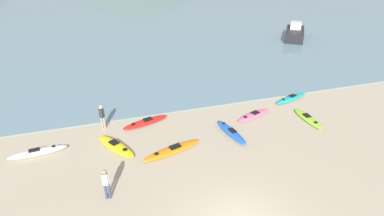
{
  "coord_description": "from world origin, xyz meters",
  "views": [
    {
      "loc": [
        -4.28,
        -7.14,
        9.9
      ],
      "look_at": [
        0.97,
        9.84,
        0.5
      ],
      "focal_mm": 28.0,
      "sensor_mm": 36.0,
      "label": 1
    }
  ],
  "objects_px": {
    "kayak_on_sand_0": "(308,118)",
    "kayak_on_sand_1": "(116,146)",
    "kayak_on_sand_7": "(231,132)",
    "person_near_foreground": "(106,182)",
    "kayak_on_sand_2": "(172,150)",
    "person_near_waterline": "(102,116)",
    "kayak_on_sand_4": "(38,152)",
    "kayak_on_sand_6": "(291,98)",
    "moored_boat_1": "(295,33)",
    "kayak_on_sand_5": "(254,115)",
    "kayak_on_sand_3": "(146,122)"
  },
  "relations": [
    {
      "from": "kayak_on_sand_6",
      "to": "kayak_on_sand_7",
      "type": "bearing_deg",
      "value": -153.98
    },
    {
      "from": "kayak_on_sand_3",
      "to": "kayak_on_sand_6",
      "type": "xyz_separation_m",
      "value": [
        10.89,
        0.25,
        0.01
      ]
    },
    {
      "from": "kayak_on_sand_1",
      "to": "moored_boat_1",
      "type": "bearing_deg",
      "value": 36.76
    },
    {
      "from": "kayak_on_sand_1",
      "to": "kayak_on_sand_5",
      "type": "bearing_deg",
      "value": 6.2
    },
    {
      "from": "kayak_on_sand_4",
      "to": "kayak_on_sand_7",
      "type": "xyz_separation_m",
      "value": [
        10.87,
        -1.24,
        0.01
      ]
    },
    {
      "from": "kayak_on_sand_4",
      "to": "kayak_on_sand_6",
      "type": "distance_m",
      "value": 17.14
    },
    {
      "from": "kayak_on_sand_6",
      "to": "kayak_on_sand_4",
      "type": "bearing_deg",
      "value": -174.03
    },
    {
      "from": "kayak_on_sand_6",
      "to": "kayak_on_sand_2",
      "type": "bearing_deg",
      "value": -159.55
    },
    {
      "from": "moored_boat_1",
      "to": "person_near_foreground",
      "type": "bearing_deg",
      "value": -138.44
    },
    {
      "from": "kayak_on_sand_6",
      "to": "kayak_on_sand_7",
      "type": "xyz_separation_m",
      "value": [
        -6.18,
        -3.02,
        0.03
      ]
    },
    {
      "from": "kayak_on_sand_0",
      "to": "kayak_on_sand_2",
      "type": "relative_size",
      "value": 0.78
    },
    {
      "from": "person_near_waterline",
      "to": "moored_boat_1",
      "type": "xyz_separation_m",
      "value": [
        23.79,
        14.98,
        -0.2
      ]
    },
    {
      "from": "kayak_on_sand_7",
      "to": "person_near_foreground",
      "type": "bearing_deg",
      "value": -156.41
    },
    {
      "from": "person_near_foreground",
      "to": "kayak_on_sand_5",
      "type": "bearing_deg",
      "value": 26.2
    },
    {
      "from": "kayak_on_sand_6",
      "to": "person_near_foreground",
      "type": "height_order",
      "value": "person_near_foreground"
    },
    {
      "from": "kayak_on_sand_1",
      "to": "person_near_waterline",
      "type": "bearing_deg",
      "value": 103.26
    },
    {
      "from": "kayak_on_sand_0",
      "to": "kayak_on_sand_4",
      "type": "height_order",
      "value": "kayak_on_sand_4"
    },
    {
      "from": "person_near_waterline",
      "to": "person_near_foreground",
      "type": "bearing_deg",
      "value": -90.68
    },
    {
      "from": "kayak_on_sand_2",
      "to": "kayak_on_sand_1",
      "type": "bearing_deg",
      "value": 156.52
    },
    {
      "from": "kayak_on_sand_0",
      "to": "kayak_on_sand_4",
      "type": "bearing_deg",
      "value": 176.04
    },
    {
      "from": "kayak_on_sand_7",
      "to": "person_near_foreground",
      "type": "height_order",
      "value": "person_near_foreground"
    },
    {
      "from": "person_near_waterline",
      "to": "kayak_on_sand_2",
      "type": "bearing_deg",
      "value": -46.18
    },
    {
      "from": "kayak_on_sand_0",
      "to": "kayak_on_sand_6",
      "type": "bearing_deg",
      "value": 77.45
    },
    {
      "from": "person_near_foreground",
      "to": "person_near_waterline",
      "type": "relative_size",
      "value": 0.99
    },
    {
      "from": "kayak_on_sand_2",
      "to": "moored_boat_1",
      "type": "relative_size",
      "value": 0.64
    },
    {
      "from": "person_near_waterline",
      "to": "kayak_on_sand_0",
      "type": "bearing_deg",
      "value": -12.49
    },
    {
      "from": "kayak_on_sand_5",
      "to": "kayak_on_sand_7",
      "type": "relative_size",
      "value": 0.97
    },
    {
      "from": "kayak_on_sand_0",
      "to": "person_near_foreground",
      "type": "bearing_deg",
      "value": -165.56
    },
    {
      "from": "kayak_on_sand_2",
      "to": "kayak_on_sand_6",
      "type": "height_order",
      "value": "kayak_on_sand_6"
    },
    {
      "from": "kayak_on_sand_0",
      "to": "moored_boat_1",
      "type": "distance_m",
      "value": 20.92
    },
    {
      "from": "kayak_on_sand_7",
      "to": "moored_boat_1",
      "type": "height_order",
      "value": "moored_boat_1"
    },
    {
      "from": "kayak_on_sand_0",
      "to": "person_near_waterline",
      "type": "bearing_deg",
      "value": 167.51
    },
    {
      "from": "kayak_on_sand_4",
      "to": "kayak_on_sand_6",
      "type": "bearing_deg",
      "value": 5.97
    },
    {
      "from": "kayak_on_sand_6",
      "to": "moored_boat_1",
      "type": "bearing_deg",
      "value": 55.38
    },
    {
      "from": "kayak_on_sand_6",
      "to": "kayak_on_sand_7",
      "type": "distance_m",
      "value": 6.88
    },
    {
      "from": "kayak_on_sand_4",
      "to": "person_near_waterline",
      "type": "relative_size",
      "value": 1.87
    },
    {
      "from": "kayak_on_sand_6",
      "to": "moored_boat_1",
      "type": "height_order",
      "value": "moored_boat_1"
    },
    {
      "from": "kayak_on_sand_2",
      "to": "kayak_on_sand_5",
      "type": "distance_m",
      "value": 6.56
    },
    {
      "from": "kayak_on_sand_2",
      "to": "person_near_waterline",
      "type": "relative_size",
      "value": 2.21
    },
    {
      "from": "kayak_on_sand_7",
      "to": "person_near_waterline",
      "type": "xyz_separation_m",
      "value": [
        -7.32,
        2.95,
        0.75
      ]
    },
    {
      "from": "kayak_on_sand_3",
      "to": "kayak_on_sand_6",
      "type": "bearing_deg",
      "value": 1.31
    },
    {
      "from": "kayak_on_sand_1",
      "to": "kayak_on_sand_4",
      "type": "bearing_deg",
      "value": 170.85
    },
    {
      "from": "kayak_on_sand_2",
      "to": "kayak_on_sand_6",
      "type": "xyz_separation_m",
      "value": [
        9.99,
        3.73,
        0.01
      ]
    },
    {
      "from": "kayak_on_sand_0",
      "to": "kayak_on_sand_7",
      "type": "relative_size",
      "value": 0.92
    },
    {
      "from": "kayak_on_sand_0",
      "to": "person_near_waterline",
      "type": "xyz_separation_m",
      "value": [
        -12.85,
        2.85,
        0.8
      ]
    },
    {
      "from": "kayak_on_sand_4",
      "to": "kayak_on_sand_6",
      "type": "relative_size",
      "value": 0.96
    },
    {
      "from": "kayak_on_sand_4",
      "to": "kayak_on_sand_5",
      "type": "xyz_separation_m",
      "value": [
        13.21,
        0.33,
        -0.04
      ]
    },
    {
      "from": "kayak_on_sand_0",
      "to": "kayak_on_sand_5",
      "type": "bearing_deg",
      "value": 155.39
    },
    {
      "from": "kayak_on_sand_7",
      "to": "person_near_waterline",
      "type": "height_order",
      "value": "person_near_waterline"
    },
    {
      "from": "kayak_on_sand_0",
      "to": "kayak_on_sand_1",
      "type": "relative_size",
      "value": 0.93
    }
  ]
}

